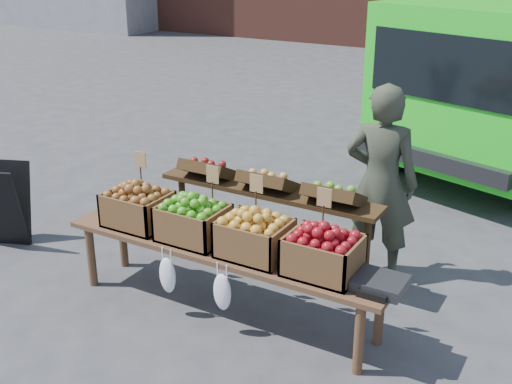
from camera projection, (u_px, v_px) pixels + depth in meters
The scene contains 9 objects.
ground at pixel (143, 283), 5.51m from camera, with size 80.00×80.00×0.00m, color #3F3F41.
vendor at pixel (381, 183), 5.38m from camera, with size 0.62×0.41×1.70m, color #343A2A.
back_table at pixel (268, 219), 5.49m from camera, with size 2.10×0.44×1.04m, color #332210, non-canonical shape.
display_bench at pixel (224, 280), 4.99m from camera, with size 2.70×0.56×0.57m, color #513521, non-canonical shape.
crate_golden_apples at pixel (138, 209), 5.22m from camera, with size 0.50×0.40×0.28m, color brown, non-canonical shape.
crate_russet_pears at pixel (193, 223), 4.96m from camera, with size 0.50×0.40×0.28m, color #3B8C17, non-canonical shape.
crate_red_apples at pixel (254, 238), 4.71m from camera, with size 0.50×0.40×0.28m, color gold, non-canonical shape.
crate_green_apples at pixel (323, 255), 4.45m from camera, with size 0.50×0.40×0.28m, color #720403, non-canonical shape.
weighing_scale at pixel (380, 283), 4.29m from camera, with size 0.34×0.30×0.08m, color black.
Camera 1 is at (3.26, -3.70, 2.76)m, focal length 45.00 mm.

